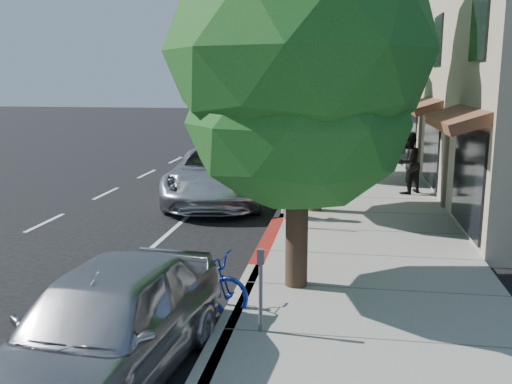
% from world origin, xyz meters
% --- Properties ---
extents(ground, '(120.00, 120.00, 0.00)m').
position_xyz_m(ground, '(0.00, 0.00, 0.00)').
color(ground, black).
rests_on(ground, ground).
extents(sidewalk, '(4.60, 56.00, 0.15)m').
position_xyz_m(sidewalk, '(2.30, 8.00, 0.07)').
color(sidewalk, gray).
rests_on(sidewalk, ground).
extents(curb, '(0.30, 56.00, 0.15)m').
position_xyz_m(curb, '(0.00, 8.00, 0.07)').
color(curb, '#9E998E').
rests_on(curb, ground).
extents(curb_red_segment, '(0.32, 4.00, 0.15)m').
position_xyz_m(curb_red_segment, '(0.00, 1.00, 0.07)').
color(curb_red_segment, maroon).
rests_on(curb_red_segment, ground).
extents(storefront_building, '(10.00, 36.00, 7.00)m').
position_xyz_m(storefront_building, '(9.60, 18.00, 3.50)').
color(storefront_building, tan).
rests_on(storefront_building, ground).
extents(street_tree_0, '(4.55, 4.55, 6.86)m').
position_xyz_m(street_tree_0, '(0.90, -2.00, 4.15)').
color(street_tree_0, black).
rests_on(street_tree_0, ground).
extents(street_tree_1, '(5.27, 5.27, 8.39)m').
position_xyz_m(street_tree_1, '(0.90, 4.00, 5.15)').
color(street_tree_1, black).
rests_on(street_tree_1, ground).
extents(street_tree_2, '(4.06, 4.06, 6.52)m').
position_xyz_m(street_tree_2, '(0.90, 10.00, 4.01)').
color(street_tree_2, black).
rests_on(street_tree_2, ground).
extents(street_tree_3, '(4.73, 4.73, 7.75)m').
position_xyz_m(street_tree_3, '(0.90, 16.00, 4.79)').
color(street_tree_3, black).
rests_on(street_tree_3, ground).
extents(street_tree_4, '(4.75, 4.75, 7.99)m').
position_xyz_m(street_tree_4, '(0.90, 22.00, 4.96)').
color(street_tree_4, black).
rests_on(street_tree_4, ground).
extents(street_tree_5, '(5.11, 5.11, 7.95)m').
position_xyz_m(street_tree_5, '(0.90, 28.00, 4.85)').
color(street_tree_5, black).
rests_on(street_tree_5, ground).
extents(cyclist, '(0.52, 0.68, 1.66)m').
position_xyz_m(cyclist, '(0.25, 3.00, 0.83)').
color(cyclist, white).
rests_on(cyclist, ground).
extents(bicycle, '(2.02, 1.05, 1.01)m').
position_xyz_m(bicycle, '(-0.71, -3.00, 0.51)').
color(bicycle, '#172B9E').
rests_on(bicycle, ground).
extents(silver_suv, '(3.62, 6.59, 1.75)m').
position_xyz_m(silver_suv, '(-2.20, 5.50, 0.87)').
color(silver_suv, silver).
rests_on(silver_suv, ground).
extents(dark_sedan, '(1.92, 4.98, 1.62)m').
position_xyz_m(dark_sedan, '(-0.57, 14.35, 0.81)').
color(dark_sedan, black).
rests_on(dark_sedan, ground).
extents(white_pickup, '(3.12, 6.15, 1.71)m').
position_xyz_m(white_pickup, '(-2.20, 15.00, 0.85)').
color(white_pickup, silver).
rests_on(white_pickup, ground).
extents(dark_suv_far, '(2.18, 4.72, 1.56)m').
position_xyz_m(dark_suv_far, '(-1.01, 24.45, 0.78)').
color(dark_suv_far, black).
rests_on(dark_suv_far, ground).
extents(near_car_a, '(2.30, 4.78, 1.57)m').
position_xyz_m(near_car_a, '(-1.18, -5.50, 0.79)').
color(near_car_a, '#A5A5A9').
rests_on(near_car_a, ground).
extents(pedestrian, '(1.21, 1.21, 1.98)m').
position_xyz_m(pedestrian, '(3.70, 6.84, 1.14)').
color(pedestrian, black).
rests_on(pedestrian, sidewalk).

